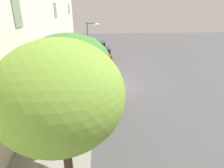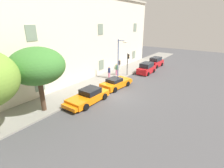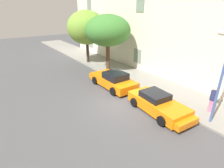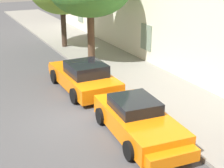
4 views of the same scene
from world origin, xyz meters
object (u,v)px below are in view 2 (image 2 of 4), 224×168
object	(u,v)px
sportscar_yellow_flank	(117,83)
pedestrian_bystander	(117,69)
hatchback_distant	(156,62)
pedestrian_strolling	(119,64)
traffic_light	(128,60)
tree_far_end	(37,66)
hatchback_parked	(146,68)
sportscar_red_lead	(87,97)
street_lamp	(121,52)
pedestrian_admiring	(109,72)

from	to	relation	value
sportscar_yellow_flank	pedestrian_bystander	distance (m)	4.71
hatchback_distant	pedestrian_strolling	distance (m)	7.27
sportscar_yellow_flank	traffic_light	size ratio (longest dim) A/B	1.42
tree_far_end	traffic_light	bearing A→B (deg)	-3.37
sportscar_yellow_flank	hatchback_parked	distance (m)	7.88
sportscar_red_lead	street_lamp	world-z (taller)	street_lamp
sportscar_red_lead	hatchback_parked	distance (m)	13.28
street_lamp	hatchback_distant	bearing A→B (deg)	-6.73
hatchback_parked	pedestrian_admiring	distance (m)	6.66
hatchback_parked	pedestrian_strolling	xyz separation A→B (m)	(-0.94, 4.60, 0.22)
street_lamp	pedestrian_admiring	xyz separation A→B (m)	(-0.61, 1.55, -2.97)
street_lamp	pedestrian_strolling	size ratio (longest dim) A/B	3.27
pedestrian_strolling	street_lamp	bearing A→B (deg)	-145.48
sportscar_red_lead	sportscar_yellow_flank	size ratio (longest dim) A/B	1.06
hatchback_distant	traffic_light	bearing A→B (deg)	170.84
sportscar_yellow_flank	tree_far_end	world-z (taller)	tree_far_end
pedestrian_strolling	pedestrian_admiring	bearing A→B (deg)	-164.04
hatchback_parked	street_lamp	bearing A→B (deg)	162.44
pedestrian_admiring	pedestrian_bystander	xyz separation A→B (m)	(1.85, -0.06, 0.04)
sportscar_yellow_flank	pedestrian_admiring	xyz separation A→B (m)	(2.02, 2.70, 0.44)
sportscar_red_lead	pedestrian_admiring	distance (m)	7.91
pedestrian_strolling	pedestrian_bystander	xyz separation A→B (m)	(-3.05, -1.46, 0.04)
pedestrian_admiring	pedestrian_strolling	bearing A→B (deg)	15.96
traffic_light	street_lamp	xyz separation A→B (m)	(-2.19, -0.09, 1.54)
street_lamp	pedestrian_bystander	bearing A→B (deg)	50.09
sportscar_red_lead	hatchback_parked	xyz separation A→B (m)	(13.27, -0.51, 0.18)
hatchback_distant	pedestrian_admiring	xyz separation A→B (m)	(-10.86, 2.75, 0.21)
sportscar_yellow_flank	hatchback_distant	xyz separation A→B (m)	(12.88, -0.06, 0.24)
tree_far_end	traffic_light	world-z (taller)	tree_far_end
pedestrian_strolling	pedestrian_bystander	bearing A→B (deg)	-154.32
street_lamp	hatchback_parked	bearing A→B (deg)	-17.56
traffic_light	pedestrian_strolling	xyz separation A→B (m)	(2.10, 2.86, -1.42)
hatchback_parked	pedestrian_bystander	distance (m)	5.07
traffic_light	street_lamp	size ratio (longest dim) A/B	0.61
sportscar_yellow_flank	tree_far_end	xyz separation A→B (m)	(-9.08, 2.06, 3.78)
hatchback_distant	tree_far_end	xyz separation A→B (m)	(-21.96, 2.12, 3.54)
pedestrian_strolling	pedestrian_bystander	distance (m)	3.38
sportscar_yellow_flank	hatchback_parked	world-z (taller)	hatchback_parked
pedestrian_admiring	pedestrian_bystander	world-z (taller)	pedestrian_bystander
sportscar_red_lead	pedestrian_bystander	size ratio (longest dim) A/B	2.82
hatchback_distant	pedestrian_strolling	xyz separation A→B (m)	(-5.96, 4.16, 0.21)
sportscar_yellow_flank	pedestrian_strolling	xyz separation A→B (m)	(6.92, 4.10, 0.44)
pedestrian_admiring	traffic_light	bearing A→B (deg)	-27.43
sportscar_yellow_flank	traffic_light	xyz separation A→B (m)	(4.82, 1.24, 1.87)
tree_far_end	pedestrian_strolling	world-z (taller)	tree_far_end
traffic_light	pedestrian_strolling	size ratio (longest dim) A/B	1.98
street_lamp	pedestrian_strolling	distance (m)	5.99
hatchback_distant	street_lamp	distance (m)	10.80
sportscar_yellow_flank	pedestrian_bystander	xyz separation A→B (m)	(3.88, 2.63, 0.48)
hatchback_distant	street_lamp	xyz separation A→B (m)	(-10.25, 1.21, 3.18)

